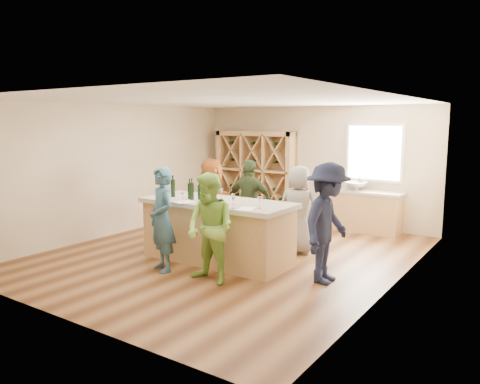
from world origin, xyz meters
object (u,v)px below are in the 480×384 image
Objects in this scene: wine_bottle_c at (190,191)px; person_server at (328,223)px; tasting_counter_base at (217,233)px; person_near_right at (211,228)px; wine_rack at (256,174)px; wine_bottle_e at (200,193)px; wine_bottle_d at (192,191)px; person_far_mid at (250,203)px; sink at (356,186)px; wine_bottle_a at (173,188)px; person_near_left at (162,219)px; person_far_left at (212,198)px; person_far_right at (298,210)px.

person_server is (2.55, 0.18, -0.30)m from wine_bottle_c.
person_near_right reaches higher than tasting_counter_base.
wine_bottle_e is (1.31, -3.89, 0.11)m from wine_rack.
wine_bottle_d is 1.48m from person_far_mid.
wine_rack is at bearing 43.82° from person_server.
wine_bottle_e is at bearing -110.01° from sink.
wine_bottle_e is at bearing -7.63° from wine_bottle_c.
wine_bottle_c is at bearing 149.10° from person_near_right.
person_near_left is (0.47, -0.79, -0.38)m from wine_bottle_a.
person_near_right reaches higher than sink.
tasting_counter_base is at bearing 14.07° from wine_bottle_c.
wine_bottle_e is (-1.39, -3.82, 0.20)m from sink.
sink is at bearing 69.99° from wine_bottle_e.
wine_bottle_e is 0.16× the size of person_far_mid.
wine_bottle_d is 0.16× the size of person_server.
wine_bottle_a is 1.18× the size of wine_bottle_e.
wine_rack is at bearing -68.83° from person_far_mid.
sink is 4.64m from person_near_right.
wine_bottle_e is at bearing 94.70° from person_server.
wine_bottle_a is 1.06× the size of wine_bottle_d.
person_near_left reaches higher than wine_bottle_e.
person_near_right reaches higher than wine_bottle_e.
person_near_right is (2.15, -4.67, -0.26)m from wine_rack.
wine_bottle_e is (0.64, -0.02, -0.02)m from wine_bottle_a.
wine_rack is 4.06× the size of sink.
wine_bottle_a is 0.19× the size of person_far_left.
wine_rack reaches higher than person_server.
tasting_counter_base is 9.45× the size of wine_bottle_c.
person_near_left is 1.05× the size of person_far_right.
wine_bottle_d is (-1.54, -3.84, 0.22)m from sink.
person_far_mid reaches higher than person_near_right.
person_server is (2.46, 0.98, 0.06)m from person_near_left.
person_server is 3.36m from person_far_left.
person_near_right is (1.48, -0.81, -0.40)m from wine_bottle_a.
person_far_right is (1.82, 1.40, -0.42)m from wine_bottle_a.
person_far_left reaches higher than wine_bottle_a.
wine_bottle_c is at bearing -113.49° from sink.
wine_bottle_a is 1.49m from person_far_left.
person_near_left is at bearing -76.20° from wine_rack.
person_far_mid is at bearing 60.99° from person_server.
tasting_counter_base is 1.52× the size of person_far_mid.
wine_bottle_a is at bearing -80.11° from wine_rack.
sink is 0.21× the size of tasting_counter_base.
person_server is (3.60, -3.67, -0.18)m from wine_rack.
wine_rack is 8.17× the size of wine_bottle_e.
sink is at bearing -1.49° from wine_rack.
person_server reaches higher than wine_bottle_c.
wine_bottle_c is (1.06, -3.85, 0.12)m from wine_rack.
person_near_right is at bearing -58.14° from tasting_counter_base.
person_server is at bearing 46.15° from person_near_left.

